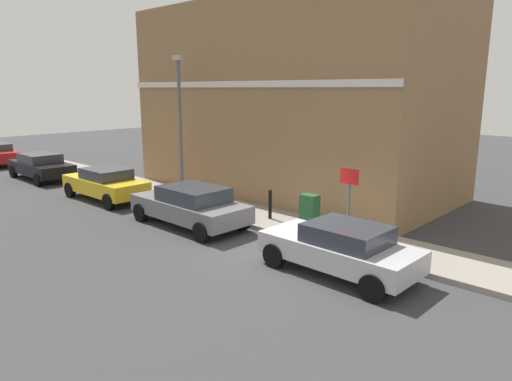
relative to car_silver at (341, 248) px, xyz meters
name	(u,v)px	position (x,y,z in m)	size (l,w,h in m)	color
ground	(277,251)	(0.23, 2.27, -0.70)	(80.00, 80.00, 0.00)	#38383A
sidewalk	(199,202)	(2.33, 8.27, -0.62)	(2.21, 30.00, 0.15)	gray
corner_building	(295,101)	(6.97, 7.06, 3.35)	(7.18, 13.58, 8.09)	olive
car_silver	(341,248)	(0.00, 0.00, 0.00)	(1.88, 4.04, 1.32)	#B7B7BC
car_grey	(191,205)	(0.10, 6.03, 0.03)	(1.99, 4.45, 1.39)	slate
car_yellow	(106,183)	(0.06, 11.57, 0.01)	(1.82, 4.28, 1.35)	gold
car_black	(41,166)	(0.11, 18.09, 0.01)	(1.93, 4.43, 1.34)	black
utility_cabinet	(309,213)	(2.13, 2.55, -0.02)	(0.46, 0.61, 1.15)	#1E4C28
bollard_near_cabinet	(270,203)	(2.23, 4.32, 0.01)	(0.14, 0.14, 1.04)	black
bollard_far_kerb	(219,198)	(1.48, 6.11, 0.01)	(0.14, 0.14, 1.04)	black
street_sign	(349,195)	(1.53, 0.77, 0.96)	(0.08, 0.60, 2.30)	#59595B
lamppost	(180,121)	(2.30, 9.30, 2.60)	(0.20, 0.44, 5.72)	#59595B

